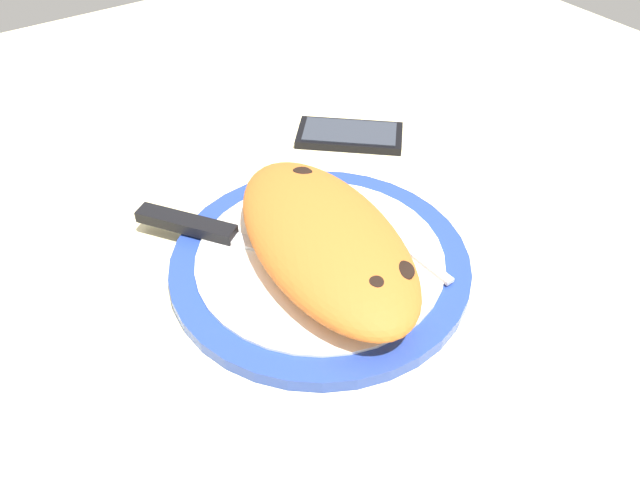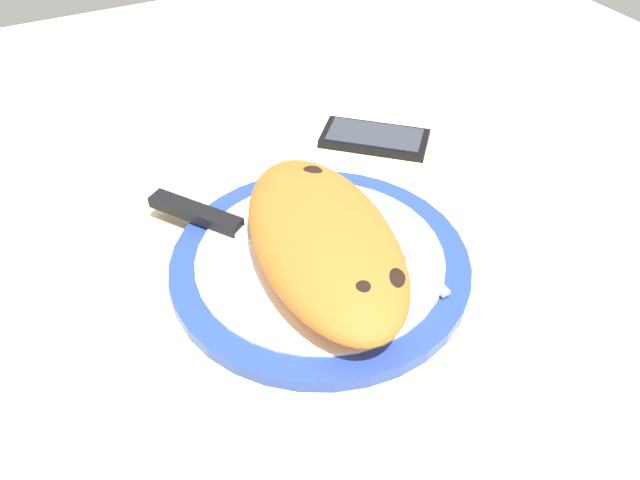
{
  "view_description": "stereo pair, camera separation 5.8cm",
  "coord_description": "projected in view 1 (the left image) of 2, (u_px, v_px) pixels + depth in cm",
  "views": [
    {
      "loc": [
        -35.91,
        24.76,
        42.38
      ],
      "look_at": [
        0.0,
        0.0,
        3.68
      ],
      "focal_mm": 35.09,
      "sensor_mm": 36.0,
      "label": 1
    },
    {
      "loc": [
        -38.89,
        19.75,
        42.38
      ],
      "look_at": [
        0.0,
        0.0,
        3.68
      ],
      "focal_mm": 35.09,
      "sensor_mm": 36.0,
      "label": 2
    }
  ],
  "objects": [
    {
      "name": "calzone",
      "position": [
        326.0,
        239.0,
        0.57
      ],
      "size": [
        27.49,
        16.48,
        5.26
      ],
      "color": "#C16023",
      "rests_on": "plate"
    },
    {
      "name": "ground_plane",
      "position": [
        320.0,
        279.0,
        0.62
      ],
      "size": [
        150.0,
        150.0,
        3.0
      ],
      "primitive_type": "cube",
      "color": "beige"
    },
    {
      "name": "plate",
      "position": [
        320.0,
        262.0,
        0.6
      ],
      "size": [
        28.77,
        28.77,
        1.68
      ],
      "color": "#233D99",
      "rests_on": "ground_plane"
    },
    {
      "name": "smartphone",
      "position": [
        350.0,
        135.0,
        0.78
      ],
      "size": [
        13.32,
        13.87,
        1.16
      ],
      "color": "black",
      "rests_on": "ground_plane"
    },
    {
      "name": "fork",
      "position": [
        376.0,
        224.0,
        0.63
      ],
      "size": [
        17.4,
        2.38,
        0.4
      ],
      "color": "silver",
      "rests_on": "plate"
    },
    {
      "name": "knife",
      "position": [
        213.0,
        231.0,
        0.62
      ],
      "size": [
        20.48,
        15.1,
        1.2
      ],
      "color": "silver",
      "rests_on": "plate"
    },
    {
      "name": "water_glass",
      "position": [
        34.0,
        309.0,
        0.51
      ],
      "size": [
        6.91,
        6.91,
        9.54
      ],
      "color": "silver",
      "rests_on": "ground_plane"
    }
  ]
}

